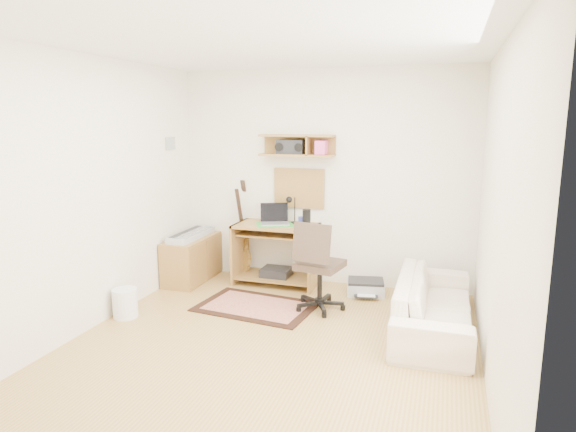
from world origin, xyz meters
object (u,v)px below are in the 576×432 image
(sofa, at_px, (434,295))
(task_chair, at_px, (320,265))
(desk, at_px, (276,254))
(cabinet, at_px, (192,259))
(printer, at_px, (366,287))

(sofa, bearing_deg, task_chair, 80.89)
(task_chair, bearing_deg, sofa, 1.72)
(task_chair, xyz_separation_m, sofa, (1.18, -0.19, -0.15))
(desk, relative_size, cabinet, 1.11)
(desk, relative_size, task_chair, 1.02)
(cabinet, xyz_separation_m, printer, (2.18, 0.13, -0.19))
(desk, distance_m, task_chair, 0.98)
(cabinet, height_order, sofa, sofa)
(desk, height_order, sofa, desk)
(printer, bearing_deg, task_chair, -133.22)
(desk, distance_m, sofa, 2.08)
(cabinet, bearing_deg, desk, 9.33)
(desk, xyz_separation_m, sofa, (1.90, -0.85, -0.03))
(task_chair, xyz_separation_m, printer, (0.40, 0.62, -0.41))
(desk, bearing_deg, cabinet, -170.67)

